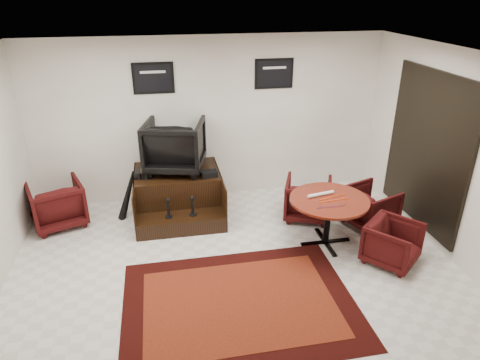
# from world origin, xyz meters

# --- Properties ---
(ground) EXTENTS (6.00, 6.00, 0.00)m
(ground) POSITION_xyz_m (0.00, 0.00, 0.00)
(ground) COLOR silver
(ground) RESTS_ON ground
(room_shell) EXTENTS (6.02, 5.02, 2.81)m
(room_shell) POSITION_xyz_m (0.41, 0.12, 1.79)
(room_shell) COLOR white
(room_shell) RESTS_ON ground
(area_rug) EXTENTS (2.78, 2.08, 0.01)m
(area_rug) POSITION_xyz_m (-0.08, -0.55, 0.01)
(area_rug) COLOR black
(area_rug) RESTS_ON ground
(shine_podium) EXTENTS (1.39, 1.43, 0.72)m
(shine_podium) POSITION_xyz_m (-0.64, 1.91, 0.33)
(shine_podium) COLOR black
(shine_podium) RESTS_ON ground
(shine_chair) EXTENTS (1.09, 1.05, 0.94)m
(shine_chair) POSITION_xyz_m (-0.64, 2.05, 1.19)
(shine_chair) COLOR black
(shine_chair) RESTS_ON shine_podium
(shoes_pair) EXTENTS (0.28, 0.32, 0.10)m
(shoes_pair) POSITION_xyz_m (-1.19, 1.87, 0.77)
(shoes_pair) COLOR black
(shoes_pair) RESTS_ON shine_podium
(polish_kit) EXTENTS (0.28, 0.21, 0.09)m
(polish_kit) POSITION_xyz_m (-0.14, 1.67, 0.76)
(polish_kit) COLOR black
(polish_kit) RESTS_ON shine_podium
(umbrella_black) EXTENTS (0.32, 0.12, 0.87)m
(umbrella_black) POSITION_xyz_m (-1.46, 1.83, 0.44)
(umbrella_black) COLOR black
(umbrella_black) RESTS_ON ground
(umbrella_hooked) EXTENTS (0.31, 0.12, 0.83)m
(umbrella_hooked) POSITION_xyz_m (-1.45, 1.86, 0.42)
(umbrella_hooked) COLOR black
(umbrella_hooked) RESTS_ON ground
(armchair_side) EXTENTS (0.98, 0.95, 0.79)m
(armchair_side) POSITION_xyz_m (-2.55, 1.85, 0.40)
(armchair_side) COLOR black
(armchair_side) RESTS_ON ground
(meeting_table) EXTENTS (1.13, 1.13, 0.74)m
(meeting_table) POSITION_xyz_m (1.44, 0.52, 0.65)
(meeting_table) COLOR #48120A
(meeting_table) RESTS_ON ground
(table_chair_back) EXTENTS (0.92, 0.89, 0.74)m
(table_chair_back) POSITION_xyz_m (1.42, 1.32, 0.37)
(table_chair_back) COLOR black
(table_chair_back) RESTS_ON ground
(table_chair_window) EXTENTS (0.84, 0.87, 0.71)m
(table_chair_window) POSITION_xyz_m (2.31, 0.90, 0.36)
(table_chair_window) COLOR black
(table_chair_window) RESTS_ON ground
(table_chair_corner) EXTENTS (0.89, 0.88, 0.67)m
(table_chair_corner) POSITION_xyz_m (2.14, -0.11, 0.33)
(table_chair_corner) COLOR black
(table_chair_corner) RESTS_ON ground
(paper_roll) EXTENTS (0.42, 0.13, 0.05)m
(paper_roll) POSITION_xyz_m (1.35, 0.64, 0.76)
(paper_roll) COLOR silver
(paper_roll) RESTS_ON meeting_table
(table_clutter) EXTENTS (0.57, 0.36, 0.01)m
(table_clutter) POSITION_xyz_m (1.46, 0.45, 0.74)
(table_clutter) COLOR #F6440D
(table_clutter) RESTS_ON meeting_table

